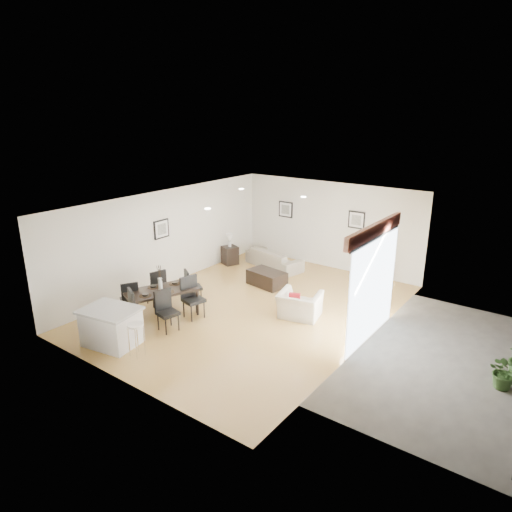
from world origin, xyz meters
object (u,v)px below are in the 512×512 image
Objects in this scene: dining_chair_wfar at (157,286)px; side_table at (230,255)px; dining_chair_wnear at (130,297)px; coffee_table at (267,278)px; dining_chair_head at (127,310)px; dining_chair_efar at (191,295)px; dining_chair_foot at (191,284)px; dining_chair_enear at (166,308)px; bar_stool at (135,329)px; armchair at (300,305)px; kitchen_island at (111,326)px; dining_table at (161,292)px; sofa at (274,259)px.

side_table is at bearing -156.44° from dining_chair_wfar.
dining_chair_wnear reaches higher than coffee_table.
side_table is at bearing 129.65° from dining_chair_head.
dining_chair_wnear is 1.48m from dining_chair_efar.
dining_chair_wfar is 1.10× the size of dining_chair_foot.
dining_chair_wfar reaches higher than dining_chair_enear.
coffee_table is (0.84, 4.20, -0.35)m from dining_chair_head.
dining_chair_wnear reaches higher than bar_stool.
coffee_table is (-1.83, 1.24, -0.10)m from armchair.
armchair is 0.75× the size of kitchen_island.
kitchen_island is at bearing 127.28° from dining_chair_foot.
dining_chair_head is at bearing 93.53° from kitchen_island.
armchair is at bearing -24.74° from coffee_table.
dining_table is at bearing 22.43° from armchair.
dining_chair_wfar reaches higher than dining_chair_wnear.
kitchen_island is at bearing -89.15° from coffee_table.
sofa is 1.95× the size of dining_chair_head.
dining_table is at bearing -73.76° from side_table.
side_table is (-0.57, 4.46, -0.21)m from dining_chair_wnear.
dining_chair_efar is 1.43× the size of bar_stool.
dining_chair_head is (-0.54, -1.47, 0.00)m from dining_chair_efar.
dining_chair_wnear is at bearing 114.35° from kitchen_island.
dining_chair_efar is 1.16× the size of dining_chair_foot.
dining_chair_wnear is (-0.60, -0.45, -0.12)m from dining_table.
sofa is 1.84× the size of coffee_table.
dining_chair_enear reaches higher than bar_stool.
coffee_table is (0.91, 2.12, -0.27)m from dining_chair_foot.
dining_chair_wfar is 2.11m from kitchen_island.
kitchen_island is (0.76, -1.96, -0.12)m from dining_chair_wfar.
dining_chair_head is (0.62, -1.43, 0.03)m from dining_chair_wfar.
dining_chair_head is (-2.66, -2.96, 0.25)m from armchair.
dining_chair_wnear is 1.03× the size of dining_chair_foot.
dining_chair_foot reaches higher than armchair.
bar_stool is at bearing 52.88° from dining_chair_wfar.
side_table is at bearing -41.29° from armchair.
coffee_table is at bearing 166.64° from dining_chair_wfar.
dining_chair_enear is at bearing 108.94° from sofa.
dining_chair_wfar is 0.85m from dining_chair_foot.
dining_chair_foot is at bearing -69.17° from side_table.
sofa is 4.59m from dining_table.
sofa is 2.79× the size of bar_stool.
dining_chair_head is 1.16× the size of dining_chair_foot.
bar_stool reaches higher than sofa.
dining_table is at bearing -96.12° from coffee_table.
dining_chair_head is at bearing 151.02° from dining_chair_enear.
dining_chair_wnear is 0.94× the size of dining_chair_wfar.
dining_chair_foot is 0.82× the size of coffee_table.
dining_chair_wnear is at bearing 95.49° from sofa.
coffee_table is 1.51× the size of bar_stool.
dining_chair_wnear is 0.84× the size of coffee_table.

